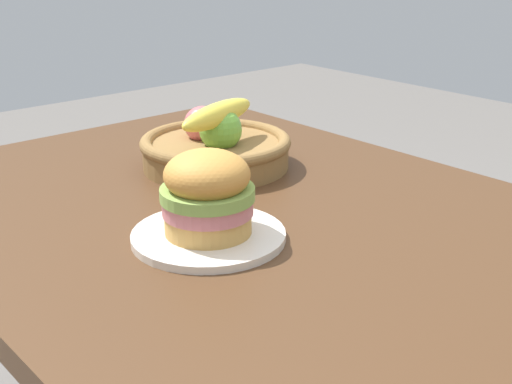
{
  "coord_description": "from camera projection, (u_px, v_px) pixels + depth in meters",
  "views": [
    {
      "loc": [
        0.72,
        -0.67,
        1.18
      ],
      "look_at": [
        -0.01,
        -0.03,
        0.81
      ],
      "focal_mm": 48.43,
      "sensor_mm": 36.0,
      "label": 1
    }
  ],
  "objects": [
    {
      "name": "plate",
      "position": [
        209.0,
        236.0,
        1.02
      ],
      "size": [
        0.23,
        0.23,
        0.01
      ],
      "primitive_type": "cylinder",
      "color": "silver",
      "rests_on": "dining_table"
    },
    {
      "name": "fruit_basket",
      "position": [
        216.0,
        145.0,
        1.32
      ],
      "size": [
        0.29,
        0.29,
        0.14
      ],
      "color": "olive",
      "rests_on": "dining_table"
    },
    {
      "name": "dining_table",
      "position": [
        276.0,
        283.0,
        1.11
      ],
      "size": [
        1.4,
        0.9,
        0.75
      ],
      "color": "#4C301C",
      "rests_on": "ground_plane"
    },
    {
      "name": "sandwich",
      "position": [
        207.0,
        193.0,
        0.99
      ],
      "size": [
        0.14,
        0.14,
        0.13
      ],
      "color": "tan",
      "rests_on": "plate"
    }
  ]
}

